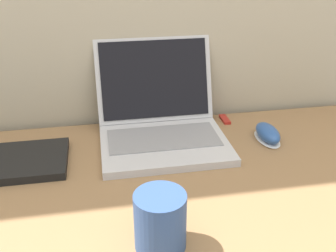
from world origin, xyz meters
name	(u,v)px	position (x,y,z in m)	size (l,w,h in m)	color
laptop	(161,120)	(-0.02, 0.55, 0.81)	(0.33, 0.34, 0.25)	silver
drink_cup	(160,220)	(-0.09, 0.14, 0.81)	(0.09, 0.09, 0.11)	#33518C
computer_mouse	(268,134)	(0.26, 0.49, 0.78)	(0.06, 0.11, 0.04)	white
usb_stick	(225,119)	(0.19, 0.62, 0.76)	(0.02, 0.06, 0.01)	#B2261E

